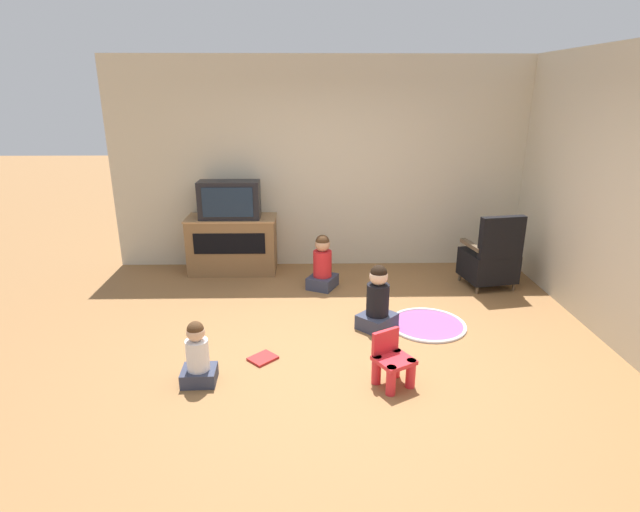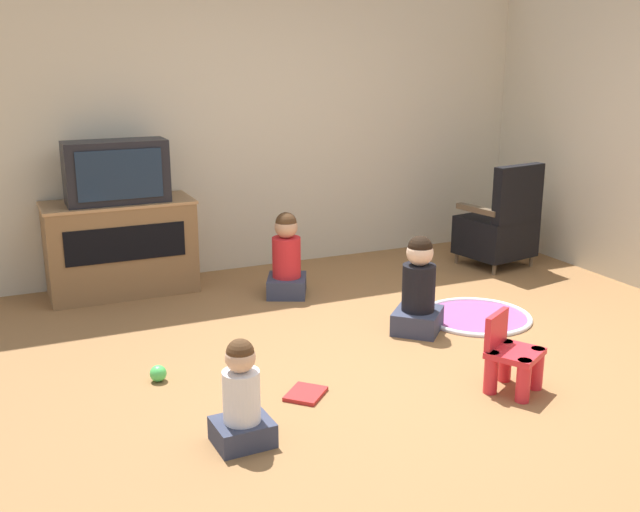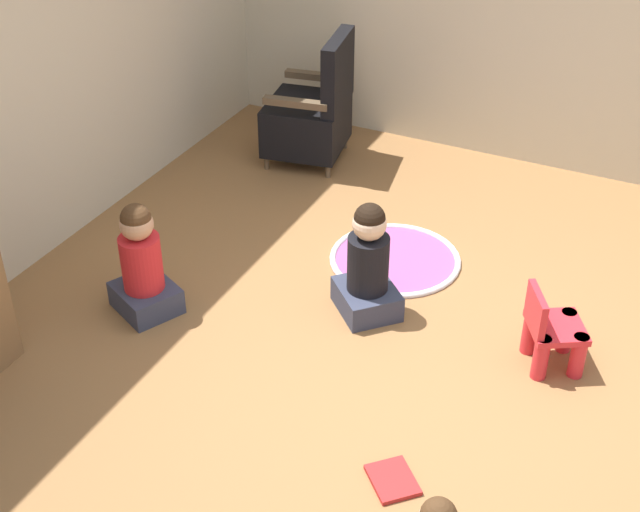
# 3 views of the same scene
# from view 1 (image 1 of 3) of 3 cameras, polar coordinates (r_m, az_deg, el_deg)

# --- Properties ---
(ground_plane) EXTENTS (30.00, 30.00, 0.00)m
(ground_plane) POSITION_cam_1_polar(r_m,az_deg,el_deg) (4.89, 2.71, -10.64)
(ground_plane) COLOR olive
(wall_back) EXTENTS (5.71, 0.12, 2.81)m
(wall_back) POSITION_cam_1_polar(r_m,az_deg,el_deg) (6.89, 0.28, 10.39)
(wall_back) COLOR beige
(wall_back) RESTS_ON ground_plane
(tv_cabinet) EXTENTS (1.19, 0.54, 0.77)m
(tv_cabinet) POSITION_cam_1_polar(r_m,az_deg,el_deg) (6.86, -9.96, 1.40)
(tv_cabinet) COLOR brown
(tv_cabinet) RESTS_ON ground_plane
(television) EXTENTS (0.79, 0.33, 0.49)m
(television) POSITION_cam_1_polar(r_m,az_deg,el_deg) (6.65, -10.32, 6.34)
(television) COLOR black
(television) RESTS_ON tv_cabinet
(black_armchair) EXTENTS (0.67, 0.65, 0.96)m
(black_armchair) POSITION_cam_1_polar(r_m,az_deg,el_deg) (6.57, 18.90, -0.38)
(black_armchair) COLOR brown
(black_armchair) RESTS_ON ground_plane
(yellow_kid_chair) EXTENTS (0.39, 0.39, 0.46)m
(yellow_kid_chair) POSITION_cam_1_polar(r_m,az_deg,el_deg) (4.32, 8.25, -12.08)
(yellow_kid_chair) COLOR red
(yellow_kid_chair) RESTS_ON ground_plane
(play_mat) EXTENTS (0.82, 0.82, 0.04)m
(play_mat) POSITION_cam_1_polar(r_m,az_deg,el_deg) (5.46, 12.16, -7.68)
(play_mat) COLOR #A54C8C
(play_mat) RESTS_ON ground_plane
(child_watching_left) EXTENTS (0.47, 0.47, 0.70)m
(child_watching_left) POSITION_cam_1_polar(r_m,az_deg,el_deg) (5.20, 6.60, -5.17)
(child_watching_left) COLOR #33384C
(child_watching_left) RESTS_ON ground_plane
(child_watching_center) EXTENTS (0.43, 0.45, 0.69)m
(child_watching_center) POSITION_cam_1_polar(r_m,az_deg,el_deg) (6.22, 0.28, -1.05)
(child_watching_center) COLOR #33384C
(child_watching_center) RESTS_ON ground_plane
(child_watching_right) EXTENTS (0.30, 0.26, 0.57)m
(child_watching_right) POSITION_cam_1_polar(r_m,az_deg,el_deg) (4.40, -13.80, -11.10)
(child_watching_right) COLOR #33384C
(child_watching_right) RESTS_ON ground_plane
(toy_ball) EXTENTS (0.10, 0.10, 0.10)m
(toy_ball) POSITION_cam_1_polar(r_m,az_deg,el_deg) (5.33, -13.99, -8.01)
(toy_ball) COLOR #4CCC59
(toy_ball) RESTS_ON ground_plane
(book) EXTENTS (0.30, 0.30, 0.02)m
(book) POSITION_cam_1_polar(r_m,az_deg,el_deg) (4.75, -6.55, -11.54)
(book) COLOR #B22323
(book) RESTS_ON ground_plane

